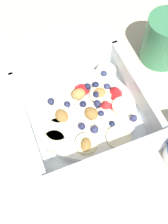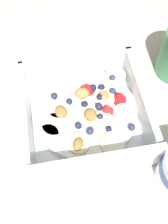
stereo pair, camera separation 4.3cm
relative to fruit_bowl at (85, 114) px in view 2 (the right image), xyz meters
The scene contains 2 objects.
ground_plane 0.02m from the fruit_bowl, 113.76° to the right, with size 2.40×2.40×0.00m, color beige.
fruit_bowl is the anchor object (origin of this frame).
Camera 2 is at (0.04, 0.21, 0.41)m, focal length 42.96 mm.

